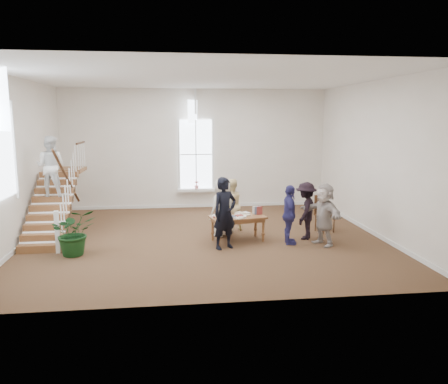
{
  "coord_description": "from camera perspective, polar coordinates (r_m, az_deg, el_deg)",
  "views": [
    {
      "loc": [
        -0.94,
        -12.15,
        3.42
      ],
      "look_at": [
        0.59,
        0.4,
        1.27
      ],
      "focal_mm": 35.0,
      "sensor_mm": 36.0,
      "label": 1
    }
  ],
  "objects": [
    {
      "name": "woman_cluster_a",
      "position": [
        12.02,
        8.55,
        -2.96
      ],
      "size": [
        0.51,
        1.0,
        1.63
      ],
      "primitive_type": "imported",
      "rotation": [
        0.0,
        0.0,
        1.45
      ],
      "color": "navy",
      "rests_on": "ground"
    },
    {
      "name": "floor_plant",
      "position": [
        11.62,
        -19.0,
        -4.97
      ],
      "size": [
        1.32,
        1.24,
        1.18
      ],
      "primitive_type": "imported",
      "rotation": [
        0.0,
        0.0,
        0.36
      ],
      "color": "#103413",
      "rests_on": "ground"
    },
    {
      "name": "staircase",
      "position": [
        13.46,
        -21.5,
        1.3
      ],
      "size": [
        1.1,
        4.1,
        2.92
      ],
      "color": "brown",
      "rests_on": "ground"
    },
    {
      "name": "person_yellow",
      "position": [
        13.23,
        0.88,
        -1.74
      ],
      "size": [
        0.98,
        0.92,
        1.61
      ],
      "primitive_type": "imported",
      "rotation": [
        0.0,
        0.0,
        3.67
      ],
      "color": "beige",
      "rests_on": "ground"
    },
    {
      "name": "woman_cluster_c",
      "position": [
        12.09,
        12.92,
        -2.86
      ],
      "size": [
        1.01,
        1.65,
        1.7
      ],
      "primitive_type": "imported",
      "rotation": [
        0.0,
        0.0,
        5.06
      ],
      "color": "#B8ACA5",
      "rests_on": "ground"
    },
    {
      "name": "ground",
      "position": [
        12.66,
        -2.43,
        -6.02
      ],
      "size": [
        10.0,
        10.0,
        0.0
      ],
      "primitive_type": "plane",
      "color": "#4C311D",
      "rests_on": "ground"
    },
    {
      "name": "elderly_woman",
      "position": [
        12.69,
        -0.15,
        -1.98
      ],
      "size": [
        1.0,
        0.92,
        1.72
      ],
      "primitive_type": "imported",
      "rotation": [
        0.0,
        0.0,
        3.72
      ],
      "color": "silver",
      "rests_on": "ground"
    },
    {
      "name": "woman_cluster_b",
      "position": [
        12.61,
        10.64,
        -2.42
      ],
      "size": [
        1.05,
        1.22,
        1.64
      ],
      "primitive_type": "imported",
      "rotation": [
        0.0,
        0.0,
        4.2
      ],
      "color": "black",
      "rests_on": "ground"
    },
    {
      "name": "side_chair",
      "position": [
        13.61,
        12.83,
        -2.41
      ],
      "size": [
        0.61,
        0.61,
        1.11
      ],
      "rotation": [
        0.0,
        0.0,
        0.31
      ],
      "color": "#361F0E",
      "rests_on": "ground"
    },
    {
      "name": "police_officer",
      "position": [
        11.45,
        0.09,
        -2.79
      ],
      "size": [
        0.83,
        0.72,
        1.9
      ],
      "primitive_type": "imported",
      "rotation": [
        0.0,
        0.0,
        0.47
      ],
      "color": "black",
      "rests_on": "ground"
    },
    {
      "name": "room_shell",
      "position": [
        16.84,
        -3.61,
        -0.69
      ],
      "size": [
        10.49,
        10.0,
        10.0
      ],
      "color": "beige",
      "rests_on": "ground"
    },
    {
      "name": "library_table",
      "position": [
        12.2,
        1.69,
        -3.54
      ],
      "size": [
        1.63,
        1.05,
        0.77
      ],
      "rotation": [
        0.0,
        0.0,
        0.2
      ],
      "color": "brown",
      "rests_on": "ground"
    }
  ]
}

